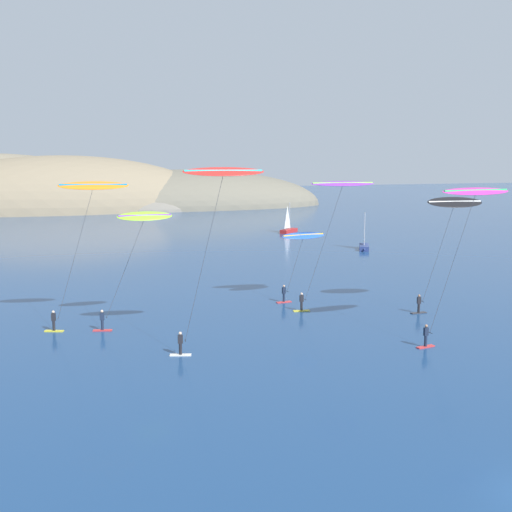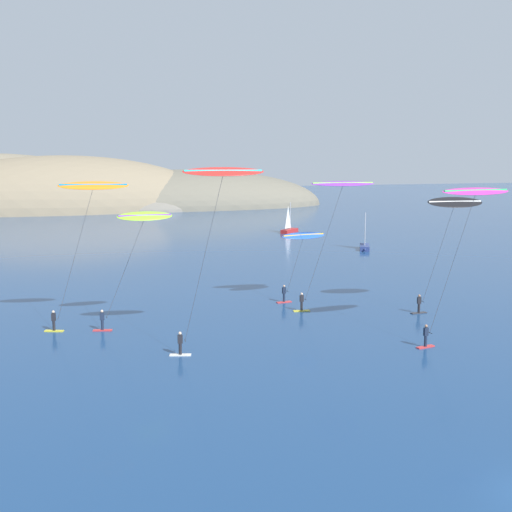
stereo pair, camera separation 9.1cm
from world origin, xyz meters
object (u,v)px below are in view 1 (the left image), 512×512
at_px(kitesurfer_red, 220,187).
at_px(kitesurfer_black, 452,210).
at_px(kitesurfer_purple, 339,194).
at_px(sailboat_far, 290,229).
at_px(sailboat_near, 364,246).
at_px(kitesurfer_magenta, 472,202).
at_px(kitesurfer_lime, 140,228).
at_px(kitesurfer_blue, 301,242).
at_px(kitesurfer_orange, 90,198).

relative_size(kitesurfer_red, kitesurfer_black, 1.27).
bearing_deg(kitesurfer_purple, sailboat_far, 71.12).
distance_m(sailboat_near, kitesurfer_black, 41.54).
bearing_deg(kitesurfer_purple, kitesurfer_magenta, -71.43).
bearing_deg(kitesurfer_magenta, kitesurfer_lime, 150.86).
relative_size(kitesurfer_lime, kitesurfer_red, 0.72).
relative_size(kitesurfer_blue, kitesurfer_magenta, 0.58).
distance_m(sailboat_far, kitesurfer_blue, 59.88).
distance_m(sailboat_far, kitesurfer_purple, 64.04).
xyz_separation_m(kitesurfer_lime, kitesurfer_black, (26.86, -3.99, 1.08)).
bearing_deg(kitesurfer_blue, kitesurfer_purple, -69.38).
bearing_deg(kitesurfer_magenta, kitesurfer_red, 169.47).
relative_size(kitesurfer_orange, kitesurfer_red, 0.91).
bearing_deg(kitesurfer_black, sailboat_far, 79.78).
bearing_deg(sailboat_far, kitesurfer_orange, -125.25).
distance_m(kitesurfer_purple, kitesurfer_red, 16.87).
bearing_deg(kitesurfer_lime, kitesurfer_red, -66.11).
xyz_separation_m(kitesurfer_purple, kitesurfer_orange, (-21.74, 0.13, 0.07)).
relative_size(sailboat_near, kitesurfer_blue, 0.85).
bearing_deg(kitesurfer_black, kitesurfer_orange, 171.65).
height_order(kitesurfer_purple, kitesurfer_black, kitesurfer_purple).
distance_m(sailboat_near, kitesurfer_blue, 38.28).
relative_size(kitesurfer_lime, kitesurfer_magenta, 0.82).
xyz_separation_m(kitesurfer_purple, kitesurfer_lime, (-17.97, -0.37, -2.43)).
height_order(sailboat_far, kitesurfer_red, kitesurfer_red).
relative_size(sailboat_far, kitesurfer_purple, 0.49).
height_order(kitesurfer_lime, kitesurfer_red, kitesurfer_red).
relative_size(kitesurfer_red, kitesurfer_magenta, 1.13).
bearing_deg(sailboat_near, kitesurfer_orange, -142.15).
distance_m(kitesurfer_orange, kitesurfer_red, 12.33).
relative_size(kitesurfer_lime, kitesurfer_blue, 1.42).
relative_size(sailboat_far, kitesurfer_black, 0.55).
bearing_deg(kitesurfer_magenta, kitesurfer_purple, 108.57).
bearing_deg(kitesurfer_blue, kitesurfer_lime, -163.43).
bearing_deg(kitesurfer_red, kitesurfer_black, 12.40).
xyz_separation_m(kitesurfer_red, kitesurfer_magenta, (18.27, -3.40, -1.24)).
relative_size(kitesurfer_purple, kitesurfer_red, 0.89).
bearing_deg(kitesurfer_purple, kitesurfer_red, -146.10).
distance_m(sailboat_near, kitesurfer_red, 57.52).
bearing_deg(kitesurfer_lime, kitesurfer_magenta, -29.14).
bearing_deg(kitesurfer_black, kitesurfer_purple, 153.87).
distance_m(sailboat_near, kitesurfer_purple, 41.78).
bearing_deg(kitesurfer_lime, kitesurfer_orange, 172.33).
bearing_deg(sailboat_far, kitesurfer_magenta, -102.55).
bearing_deg(kitesurfer_orange, kitesurfer_lime, -7.67).
xyz_separation_m(kitesurfer_red, kitesurfer_black, (22.87, 5.03, -2.50)).
height_order(kitesurfer_red, kitesurfer_magenta, kitesurfer_red).
xyz_separation_m(sailboat_far, kitesurfer_red, (-34.45, -69.25, 11.08)).
xyz_separation_m(sailboat_near, kitesurfer_magenta, (-17.69, -46.90, 9.84)).
bearing_deg(kitesurfer_black, kitesurfer_blue, 140.12).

